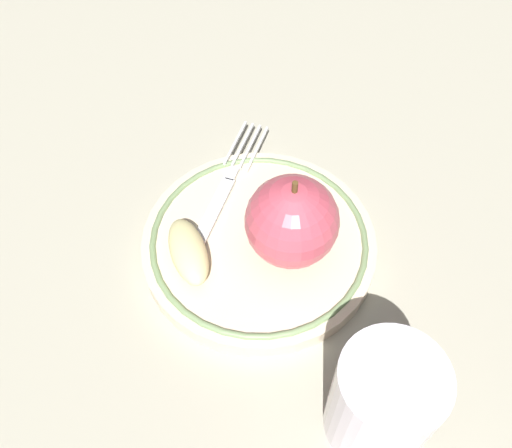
{
  "coord_description": "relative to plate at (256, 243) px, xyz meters",
  "views": [
    {
      "loc": [
        0.31,
        0.03,
        0.44
      ],
      "look_at": [
        0.02,
        -0.0,
        0.04
      ],
      "focal_mm": 40.0,
      "sensor_mm": 36.0,
      "label": 1
    }
  ],
  "objects": [
    {
      "name": "drinking_glass",
      "position": [
        0.15,
        0.11,
        0.04
      ],
      "size": [
        0.07,
        0.07,
        0.1
      ],
      "primitive_type": "cylinder",
      "color": "silver",
      "rests_on": "ground_plane"
    },
    {
      "name": "fork",
      "position": [
        -0.05,
        -0.04,
        0.01
      ],
      "size": [
        0.18,
        0.06,
        0.0
      ],
      "rotation": [
        0.0,
        0.0,
        2.92
      ],
      "color": "silver",
      "rests_on": "plate"
    },
    {
      "name": "ground_plane",
      "position": [
        -0.02,
        0.0,
        -0.01
      ],
      "size": [
        2.0,
        2.0,
        0.0
      ],
      "primitive_type": "plane",
      "color": "#A9A48F"
    },
    {
      "name": "plate",
      "position": [
        0.0,
        0.0,
        0.0
      ],
      "size": [
        0.21,
        0.21,
        0.02
      ],
      "color": "beige",
      "rests_on": "ground_plane"
    },
    {
      "name": "apple_red_whole",
      "position": [
        0.01,
        0.03,
        0.05
      ],
      "size": [
        0.08,
        0.08,
        0.09
      ],
      "color": "#C44859",
      "rests_on": "plate"
    },
    {
      "name": "apple_slice_front",
      "position": [
        0.03,
        -0.06,
        0.02
      ],
      "size": [
        0.08,
        0.06,
        0.02
      ],
      "primitive_type": "ellipsoid",
      "rotation": [
        0.0,
        0.0,
        0.44
      ],
      "color": "beige",
      "rests_on": "plate"
    }
  ]
}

